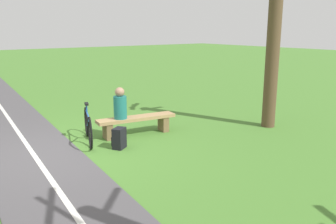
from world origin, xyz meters
TOP-DOWN VIEW (x-y plane):
  - ground_plane at (0.00, 0.00)m, footprint 80.00×80.00m
  - bench at (-2.05, -0.15)m, footprint 2.03×0.68m
  - person_seated at (-1.64, -0.21)m, footprint 0.36×0.36m
  - bicycle at (-0.84, -0.32)m, footprint 0.63×1.68m
  - backpack at (-1.20, 0.51)m, footprint 0.37×0.35m
  - tree_near_bench at (-5.34, 1.29)m, footprint 1.14×1.16m

SIDE VIEW (x-z plane):
  - ground_plane at x=0.00m, z-range 0.00..0.00m
  - backpack at x=-1.20m, z-range 0.00..0.46m
  - bench at x=-2.05m, z-range 0.10..0.56m
  - bicycle at x=-0.84m, z-range -0.07..0.84m
  - person_seated at x=-1.64m, z-range 0.43..1.19m
  - tree_near_bench at x=-5.34m, z-range -0.11..4.70m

